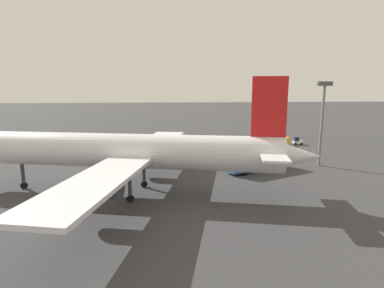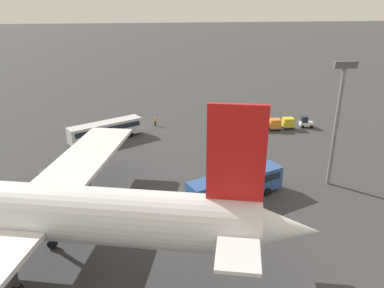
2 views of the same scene
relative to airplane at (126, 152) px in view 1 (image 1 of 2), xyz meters
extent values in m
plane|color=#38383A|center=(-9.64, -38.71, -5.98)|extent=(600.00, 600.00, 0.00)
cylinder|color=silver|center=(0.61, -0.16, 0.11)|extent=(43.04, 15.51, 4.68)
cone|color=silver|center=(-21.67, 5.69, 0.11)|extent=(6.95, 5.62, 4.21)
cube|color=silver|center=(1.64, 12.28, -0.48)|extent=(10.49, 20.68, 0.44)
cube|color=silver|center=(-4.60, -11.50, -0.48)|extent=(10.49, 20.68, 0.44)
cube|color=red|center=(-18.22, 4.78, 6.19)|extent=(4.28, 1.45, 7.49)
cube|color=silver|center=(-18.64, 4.89, 0.57)|extent=(6.02, 12.54, 0.28)
cylinder|color=#38383D|center=(2.14, 9.06, -1.99)|extent=(5.68, 3.81, 2.57)
cylinder|color=#38383D|center=(-2.59, -8.94, -1.99)|extent=(5.68, 3.81, 2.57)
cylinder|color=#38383D|center=(15.26, -4.01, -4.11)|extent=(0.50, 0.50, 3.74)
cylinder|color=black|center=(15.26, -4.01, -5.53)|extent=(1.00, 0.71, 0.90)
cylinder|color=#38383D|center=(-0.71, 3.33, -4.11)|extent=(0.50, 0.50, 3.74)
cylinder|color=black|center=(-0.71, 3.33, -5.53)|extent=(1.00, 0.71, 0.90)
cylinder|color=#38383D|center=(-2.25, -2.55, -4.11)|extent=(0.50, 0.50, 3.74)
cylinder|color=black|center=(-2.25, -2.55, -5.53)|extent=(1.00, 0.71, 0.90)
cube|color=silver|center=(-5.02, -31.98, -4.19)|extent=(12.24, 8.42, 2.67)
cube|color=#192333|center=(-5.02, -31.98, -3.73)|extent=(11.38, 7.96, 0.85)
cylinder|color=black|center=(-2.27, -28.89, -5.48)|extent=(1.02, 0.75, 1.00)
cylinder|color=black|center=(-0.95, -31.24, -5.48)|extent=(1.02, 0.75, 1.00)
cylinder|color=black|center=(-9.08, -32.72, -5.48)|extent=(1.02, 0.75, 1.00)
cylinder|color=black|center=(-7.76, -35.07, -5.48)|extent=(1.02, 0.75, 1.00)
cube|color=#2D5199|center=(-22.13, -9.60, -4.13)|extent=(12.49, 7.22, 2.80)
cube|color=#192333|center=(-22.13, -9.60, -3.64)|extent=(11.59, 6.87, 0.89)
cylinder|color=black|center=(-19.10, -6.84, -5.48)|extent=(1.04, 0.66, 1.00)
cylinder|color=black|center=(-18.04, -9.38, -5.48)|extent=(1.04, 0.66, 1.00)
cylinder|color=black|center=(-26.22, -9.81, -5.48)|extent=(1.04, 0.66, 1.00)
cylinder|color=black|center=(-25.16, -12.35, -5.48)|extent=(1.04, 0.66, 1.00)
cube|color=white|center=(-41.55, -33.97, -5.33)|extent=(2.54, 1.59, 0.70)
cube|color=#192333|center=(-41.14, -34.02, -4.43)|extent=(1.22, 1.30, 1.10)
cylinder|color=black|center=(-40.63, -33.38, -5.68)|extent=(0.62, 0.29, 0.60)
cylinder|color=black|center=(-40.81, -34.77, -5.68)|extent=(0.62, 0.29, 0.60)
cylinder|color=black|center=(-42.30, -33.17, -5.68)|extent=(0.62, 0.29, 0.60)
cylinder|color=black|center=(-42.48, -34.56, -5.68)|extent=(0.62, 0.29, 0.60)
cylinder|color=#1E1E2D|center=(-13.56, -38.37, -5.55)|extent=(0.32, 0.32, 0.85)
cylinder|color=orange|center=(-13.56, -38.37, -4.80)|extent=(0.38, 0.38, 0.65)
sphere|color=tan|center=(-13.56, -38.37, -4.36)|extent=(0.24, 0.24, 0.24)
cube|color=#38383D|center=(-37.81, -33.53, -5.57)|extent=(2.05, 1.75, 0.10)
cube|color=gold|center=(-37.81, -33.53, -4.72)|extent=(1.95, 1.66, 1.60)
cylinder|color=black|center=(-37.03, -32.92, -5.80)|extent=(0.36, 0.13, 0.36)
cylinder|color=black|center=(-37.08, -34.20, -5.80)|extent=(0.36, 0.13, 0.36)
cylinder|color=black|center=(-38.55, -32.87, -5.80)|extent=(0.36, 0.13, 0.36)
cylinder|color=black|center=(-38.59, -34.15, -5.80)|extent=(0.36, 0.13, 0.36)
cube|color=#38383D|center=(-35.13, -33.19, -5.57)|extent=(2.05, 1.75, 0.10)
cube|color=orange|center=(-35.13, -33.19, -4.72)|extent=(1.95, 1.66, 1.60)
cylinder|color=black|center=(-34.35, -32.58, -5.80)|extent=(0.36, 0.13, 0.36)
cylinder|color=black|center=(-34.40, -33.86, -5.80)|extent=(0.36, 0.13, 0.36)
cylinder|color=black|center=(-35.87, -32.53, -5.80)|extent=(0.36, 0.13, 0.36)
cylinder|color=black|center=(-35.92, -33.81, -5.80)|extent=(0.36, 0.13, 0.36)
cube|color=#38383D|center=(-32.46, -33.84, -5.57)|extent=(2.05, 1.75, 0.10)
cube|color=silver|center=(-32.46, -33.84, -4.72)|extent=(1.95, 1.66, 1.60)
cylinder|color=black|center=(-31.67, -33.23, -5.80)|extent=(0.36, 0.13, 0.36)
cylinder|color=black|center=(-31.72, -34.51, -5.80)|extent=(0.36, 0.13, 0.36)
cylinder|color=black|center=(-33.19, -33.18, -5.80)|extent=(0.36, 0.13, 0.36)
cylinder|color=black|center=(-33.24, -34.46, -5.80)|extent=(0.36, 0.13, 0.36)
cube|color=#38383D|center=(-29.78, -33.10, -5.57)|extent=(2.05, 1.75, 0.10)
cube|color=#B72D28|center=(-29.78, -33.10, -4.72)|extent=(1.95, 1.66, 1.60)
cylinder|color=black|center=(-29.00, -32.49, -5.80)|extent=(0.36, 0.13, 0.36)
cylinder|color=black|center=(-29.04, -33.77, -5.80)|extent=(0.36, 0.13, 0.36)
cylinder|color=black|center=(-30.51, -32.43, -5.80)|extent=(0.36, 0.13, 0.36)
cylinder|color=black|center=(-30.56, -33.71, -5.80)|extent=(0.36, 0.13, 0.36)
cylinder|color=slate|center=(-35.07, -11.90, 1.55)|extent=(0.50, 0.50, 15.05)
cube|color=#4C4C4C|center=(-35.07, -11.90, 9.47)|extent=(2.80, 0.70, 0.80)
camera|label=1|loc=(-4.32, 40.76, 8.14)|focal=28.00mm
camera|label=2|loc=(-11.82, 29.12, 16.83)|focal=35.00mm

